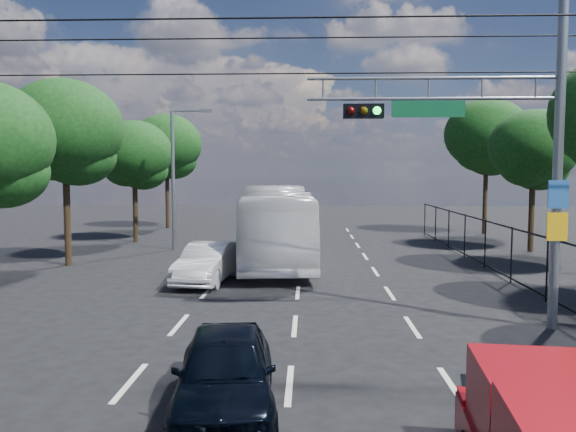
{
  "coord_description": "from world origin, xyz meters",
  "views": [
    {
      "loc": [
        0.35,
        -6.13,
        3.95
      ],
      "look_at": [
        -0.19,
        8.44,
        2.8
      ],
      "focal_mm": 35.0,
      "sensor_mm": 36.0,
      "label": 1
    }
  ],
  "objects_px": {
    "signal_mast": "(509,119)",
    "white_bus": "(272,223)",
    "white_van": "(208,263)",
    "navy_hatchback": "(225,371)"
  },
  "relations": [
    {
      "from": "signal_mast",
      "to": "white_bus",
      "type": "bearing_deg",
      "value": 122.05
    },
    {
      "from": "white_van",
      "to": "signal_mast",
      "type": "bearing_deg",
      "value": -27.12
    },
    {
      "from": "signal_mast",
      "to": "navy_hatchback",
      "type": "height_order",
      "value": "signal_mast"
    },
    {
      "from": "signal_mast",
      "to": "white_bus",
      "type": "distance_m",
      "value": 12.88
    },
    {
      "from": "signal_mast",
      "to": "white_van",
      "type": "bearing_deg",
      "value": 146.42
    },
    {
      "from": "white_bus",
      "to": "white_van",
      "type": "bearing_deg",
      "value": -118.34
    },
    {
      "from": "signal_mast",
      "to": "white_van",
      "type": "relative_size",
      "value": 2.24
    },
    {
      "from": "navy_hatchback",
      "to": "white_bus",
      "type": "bearing_deg",
      "value": 84.87
    },
    {
      "from": "white_van",
      "to": "white_bus",
      "type": "bearing_deg",
      "value": 74.07
    },
    {
      "from": "signal_mast",
      "to": "white_bus",
      "type": "xyz_separation_m",
      "value": [
        -6.57,
        10.49,
        -3.56
      ]
    }
  ]
}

